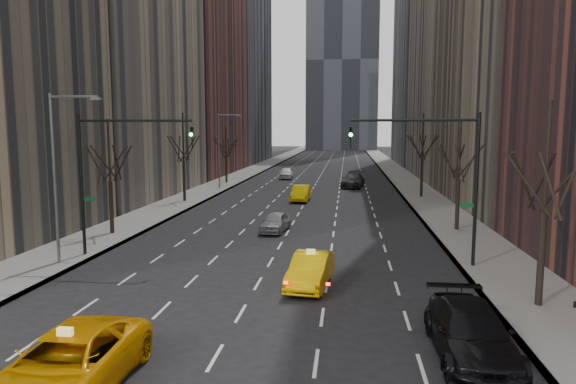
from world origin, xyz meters
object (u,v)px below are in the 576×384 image
(silver_sedan_ahead, at_px, (275,222))
(parked_suv_black, at_px, (471,333))
(taxi_suv, at_px, (67,365))
(taxi_sedan, at_px, (311,270))

(silver_sedan_ahead, distance_m, parked_suv_black, 21.46)
(silver_sedan_ahead, xyz_separation_m, parked_suv_black, (9.04, -19.46, 0.15))
(silver_sedan_ahead, height_order, parked_suv_black, parked_suv_black)
(taxi_suv, bearing_deg, taxi_sedan, 60.63)
(silver_sedan_ahead, bearing_deg, taxi_sedan, -67.99)
(parked_suv_black, bearing_deg, taxi_suv, -162.56)
(taxi_suv, height_order, parked_suv_black, taxi_suv)
(taxi_suv, bearing_deg, parked_suv_black, 17.54)
(taxi_sedan, xyz_separation_m, silver_sedan_ahead, (-3.42, 12.52, -0.08))
(taxi_suv, bearing_deg, silver_sedan_ahead, 83.61)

